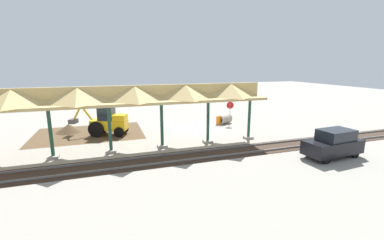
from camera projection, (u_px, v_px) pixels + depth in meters
name	position (u px, v px, depth m)	size (l,w,h in m)	color
ground_plane	(203.00, 129.00, 25.75)	(120.00, 120.00, 0.00)	gray
dirt_work_zone	(89.00, 133.00, 24.23)	(9.72, 7.00, 0.01)	brown
platform_canopy	(135.00, 95.00, 18.70)	(20.41, 3.20, 4.90)	#9E998E
rail_tracks	(237.00, 151.00, 19.21)	(60.00, 2.58, 0.15)	slate
stop_sign	(230.00, 108.00, 27.42)	(0.69, 0.38, 2.50)	gray
backhoe	(108.00, 122.00, 23.46)	(5.29, 3.01, 2.82)	#EAB214
dirt_mound	(69.00, 132.00, 24.73)	(4.92, 4.92, 1.57)	brown
concrete_pipe	(225.00, 119.00, 28.22)	(1.81, 1.56, 0.99)	#9E9384
distant_parked_car	(333.00, 144.00, 17.83)	(4.33, 2.08, 1.98)	black
traffic_barrel	(219.00, 120.00, 27.84)	(0.56, 0.56, 0.90)	orange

